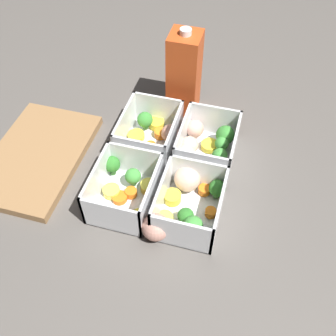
{
  "coord_description": "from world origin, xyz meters",
  "views": [
    {
      "loc": [
        -0.48,
        -0.13,
        0.62
      ],
      "look_at": [
        0.0,
        0.0,
        0.03
      ],
      "focal_mm": 42.0,
      "sensor_mm": 36.0,
      "label": 1
    }
  ],
  "objects_px": {
    "container_near_right": "(206,144)",
    "juice_carton": "(184,74)",
    "container_near_left": "(184,205)",
    "container_far_right": "(152,134)",
    "container_far_left": "(125,189)"
  },
  "relations": [
    {
      "from": "container_near_right",
      "to": "juice_carton",
      "type": "xyz_separation_m",
      "value": [
        0.13,
        0.08,
        0.07
      ]
    },
    {
      "from": "container_near_left",
      "to": "container_far_right",
      "type": "bearing_deg",
      "value": 34.53
    },
    {
      "from": "container_near_right",
      "to": "container_near_left",
      "type": "bearing_deg",
      "value": 177.98
    },
    {
      "from": "container_near_left",
      "to": "juice_carton",
      "type": "height_order",
      "value": "juice_carton"
    },
    {
      "from": "container_far_right",
      "to": "juice_carton",
      "type": "xyz_separation_m",
      "value": [
        0.13,
        -0.04,
        0.07
      ]
    },
    {
      "from": "container_near_left",
      "to": "juice_carton",
      "type": "distance_m",
      "value": 0.31
    },
    {
      "from": "container_near_left",
      "to": "container_far_left",
      "type": "height_order",
      "value": "same"
    },
    {
      "from": "container_far_left",
      "to": "container_near_right",
      "type": "bearing_deg",
      "value": -38.6
    },
    {
      "from": "container_near_right",
      "to": "juice_carton",
      "type": "bearing_deg",
      "value": 31.91
    },
    {
      "from": "container_far_left",
      "to": "container_far_right",
      "type": "height_order",
      "value": "same"
    },
    {
      "from": "container_near_right",
      "to": "container_far_left",
      "type": "distance_m",
      "value": 0.2
    },
    {
      "from": "container_near_left",
      "to": "container_far_right",
      "type": "xyz_separation_m",
      "value": [
        0.16,
        0.11,
        -0.0
      ]
    },
    {
      "from": "container_far_right",
      "to": "container_near_right",
      "type": "bearing_deg",
      "value": -89.98
    },
    {
      "from": "container_near_left",
      "to": "container_near_right",
      "type": "xyz_separation_m",
      "value": [
        0.16,
        -0.01,
        -0.0
      ]
    },
    {
      "from": "container_near_left",
      "to": "container_far_right",
      "type": "height_order",
      "value": "same"
    }
  ]
}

